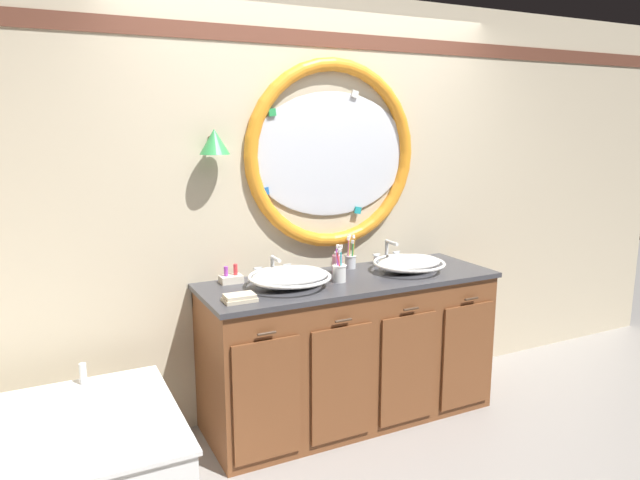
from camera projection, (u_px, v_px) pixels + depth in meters
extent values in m
plane|color=gray|center=(359.00, 436.00, 3.46)|extent=(14.00, 14.00, 0.00)
cube|color=beige|center=(315.00, 207.00, 3.72)|extent=(6.40, 0.08, 2.60)
cube|color=brown|center=(318.00, 39.00, 3.48)|extent=(6.27, 0.01, 0.09)
ellipsoid|color=silver|center=(333.00, 155.00, 3.65)|extent=(1.09, 0.02, 0.77)
torus|color=orange|center=(333.00, 155.00, 3.65)|extent=(1.18, 0.08, 1.18)
cube|color=#2866B7|center=(405.00, 159.00, 3.89)|extent=(0.05, 0.01, 0.05)
cube|color=silver|center=(355.00, 94.00, 3.63)|extent=(0.05, 0.01, 0.05)
cube|color=green|center=(272.00, 112.00, 3.41)|extent=(0.05, 0.01, 0.05)
cube|color=#2866B7|center=(265.00, 191.00, 3.48)|extent=(0.05, 0.01, 0.05)
cube|color=teal|center=(358.00, 210.00, 3.79)|extent=(0.05, 0.01, 0.05)
cylinder|color=#4C3823|center=(212.00, 138.00, 3.26)|extent=(0.02, 0.09, 0.02)
cone|color=green|center=(214.00, 142.00, 3.22)|extent=(0.17, 0.17, 0.14)
cube|color=brown|center=(349.00, 350.00, 3.62)|extent=(1.79, 0.61, 0.88)
cube|color=#38383D|center=(350.00, 280.00, 3.53)|extent=(1.82, 0.65, 0.03)
cube|color=#38383D|center=(328.00, 280.00, 3.80)|extent=(1.79, 0.02, 0.11)
cube|color=brown|center=(267.00, 401.00, 3.06)|extent=(0.38, 0.02, 0.67)
cylinder|color=#422D1E|center=(267.00, 333.00, 2.97)|extent=(0.10, 0.01, 0.01)
cube|color=brown|center=(342.00, 384.00, 3.25)|extent=(0.38, 0.02, 0.67)
cylinder|color=#422D1E|center=(343.00, 320.00, 3.17)|extent=(0.10, 0.01, 0.01)
cube|color=brown|center=(408.00, 369.00, 3.45)|extent=(0.38, 0.02, 0.67)
cylinder|color=#422D1E|center=(411.00, 309.00, 3.36)|extent=(0.10, 0.01, 0.01)
cube|color=brown|center=(467.00, 356.00, 3.64)|extent=(0.38, 0.02, 0.67)
cylinder|color=#422D1E|center=(471.00, 299.00, 3.56)|extent=(0.10, 0.01, 0.01)
cylinder|color=silver|center=(83.00, 374.00, 2.94)|extent=(0.04, 0.04, 0.11)
ellipsoid|color=white|center=(290.00, 277.00, 3.31)|extent=(0.46, 0.29, 0.12)
torus|color=white|center=(290.00, 277.00, 3.31)|extent=(0.48, 0.48, 0.02)
cylinder|color=silver|center=(290.00, 277.00, 3.31)|extent=(0.03, 0.03, 0.01)
ellipsoid|color=white|center=(409.00, 263.00, 3.67)|extent=(0.44, 0.28, 0.10)
torus|color=white|center=(409.00, 263.00, 3.67)|extent=(0.46, 0.46, 0.02)
cylinder|color=silver|center=(409.00, 263.00, 3.67)|extent=(0.03, 0.03, 0.01)
cylinder|color=silver|center=(273.00, 275.00, 3.55)|extent=(0.05, 0.05, 0.02)
cylinder|color=silver|center=(273.00, 265.00, 3.53)|extent=(0.02, 0.02, 0.10)
sphere|color=silver|center=(272.00, 257.00, 3.52)|extent=(0.03, 0.03, 0.03)
cylinder|color=silver|center=(276.00, 259.00, 3.47)|extent=(0.02, 0.11, 0.02)
cylinder|color=silver|center=(258.00, 274.00, 3.50)|extent=(0.04, 0.04, 0.06)
cylinder|color=silver|center=(287.00, 270.00, 3.58)|extent=(0.04, 0.04, 0.06)
cube|color=silver|center=(258.00, 268.00, 3.49)|extent=(0.05, 0.01, 0.01)
cube|color=silver|center=(287.00, 265.00, 3.58)|extent=(0.05, 0.01, 0.01)
cylinder|color=silver|center=(386.00, 261.00, 3.91)|extent=(0.05, 0.05, 0.02)
cylinder|color=silver|center=(387.00, 250.00, 3.89)|extent=(0.02, 0.02, 0.13)
sphere|color=silver|center=(387.00, 241.00, 3.88)|extent=(0.03, 0.03, 0.03)
cylinder|color=silver|center=(392.00, 243.00, 3.82)|extent=(0.02, 0.12, 0.02)
cylinder|color=silver|center=(376.00, 259.00, 3.87)|extent=(0.04, 0.04, 0.06)
cylinder|color=silver|center=(396.00, 257.00, 3.94)|extent=(0.04, 0.04, 0.06)
cube|color=silver|center=(376.00, 254.00, 3.86)|extent=(0.05, 0.01, 0.01)
cube|color=silver|center=(396.00, 252.00, 3.93)|extent=(0.05, 0.01, 0.01)
cylinder|color=white|center=(339.00, 274.00, 3.43)|extent=(0.08, 0.08, 0.10)
torus|color=white|center=(339.00, 266.00, 3.42)|extent=(0.09, 0.09, 0.01)
cylinder|color=#19ADB2|center=(341.00, 264.00, 3.42)|extent=(0.01, 0.02, 0.19)
cube|color=white|center=(341.00, 247.00, 3.40)|extent=(0.02, 0.02, 0.02)
cylinder|color=purple|center=(338.00, 264.00, 3.42)|extent=(0.03, 0.02, 0.19)
cube|color=white|center=(338.00, 247.00, 3.40)|extent=(0.02, 0.02, 0.02)
cylinder|color=#E0383D|center=(340.00, 266.00, 3.40)|extent=(0.04, 0.02, 0.17)
cube|color=white|center=(340.00, 250.00, 3.38)|extent=(0.02, 0.02, 0.03)
cylinder|color=silver|center=(350.00, 262.00, 3.75)|extent=(0.07, 0.07, 0.08)
torus|color=silver|center=(350.00, 256.00, 3.74)|extent=(0.08, 0.08, 0.01)
cylinder|color=orange|center=(353.00, 252.00, 3.75)|extent=(0.01, 0.04, 0.18)
cube|color=white|center=(353.00, 236.00, 3.73)|extent=(0.01, 0.02, 0.02)
cylinder|color=yellow|center=(349.00, 252.00, 3.75)|extent=(0.01, 0.03, 0.18)
cube|color=white|center=(349.00, 237.00, 3.73)|extent=(0.02, 0.01, 0.02)
cylinder|color=pink|center=(348.00, 253.00, 3.73)|extent=(0.01, 0.03, 0.18)
cube|color=white|center=(348.00, 238.00, 3.71)|extent=(0.02, 0.02, 0.02)
cylinder|color=green|center=(352.00, 255.00, 3.73)|extent=(0.01, 0.02, 0.15)
cube|color=white|center=(353.00, 242.00, 3.71)|extent=(0.02, 0.02, 0.02)
cylinder|color=pink|center=(337.00, 264.00, 3.61)|extent=(0.07, 0.07, 0.12)
cylinder|color=silver|center=(337.00, 254.00, 3.60)|extent=(0.04, 0.04, 0.02)
cylinder|color=silver|center=(339.00, 252.00, 3.58)|extent=(0.01, 0.04, 0.01)
cube|color=beige|center=(240.00, 300.00, 3.05)|extent=(0.17, 0.11, 0.02)
cube|color=beige|center=(240.00, 296.00, 3.05)|extent=(0.16, 0.11, 0.02)
cube|color=beige|center=(231.00, 279.00, 3.41)|extent=(0.13, 0.09, 0.04)
cylinder|color=purple|center=(226.00, 271.00, 3.39)|extent=(0.02, 0.02, 0.06)
cylinder|color=#E0383D|center=(235.00, 269.00, 3.41)|extent=(0.02, 0.02, 0.07)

